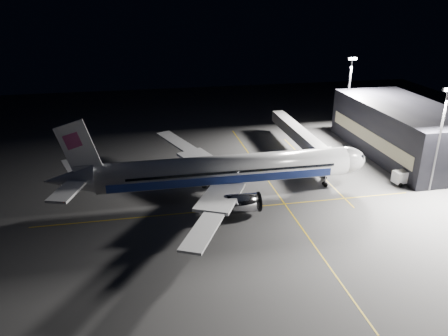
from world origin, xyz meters
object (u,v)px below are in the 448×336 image
floodlight_mast_south (441,131)px  safety_cone_c (241,167)px  safety_cone_a (210,167)px  airliner (220,171)px  service_truck (406,176)px  safety_cone_b (237,178)px  jet_bridge (302,137)px  baggage_tug (208,168)px  floodlight_mast_north (349,89)px

floodlight_mast_south → safety_cone_c: size_ratio=30.10×
safety_cone_a → airliner: bearing=-90.7°
service_truck → safety_cone_b: (-33.44, 8.65, -1.28)m
jet_bridge → baggage_tug: size_ratio=12.66×
safety_cone_a → safety_cone_b: 8.64m
floodlight_mast_north → service_truck: 35.70m
airliner → service_truck: 38.52m
floodlight_mast_north → airliner: bearing=-142.1°
baggage_tug → safety_cone_c: size_ratio=3.95×
safety_cone_b → floodlight_mast_north: bearing=34.9°
airliner → safety_cone_a: size_ratio=98.92×
jet_bridge → safety_cone_c: 17.52m
baggage_tug → floodlight_mast_north: bearing=23.5°
floodlight_mast_south → safety_cone_b: (-36.22, 12.74, -12.09)m
jet_bridge → floodlight_mast_south: floodlight_mast_south is taller
jet_bridge → safety_cone_b: (-18.22, -11.33, -4.30)m
safety_cone_c → service_truck: bearing=-24.9°
jet_bridge → safety_cone_c: jet_bridge is taller
airliner → safety_cone_b: airliner is taller
floodlight_mast_north → baggage_tug: size_ratio=7.62×
jet_bridge → safety_cone_a: 23.64m
safety_cone_a → floodlight_mast_north: bearing=23.7°
floodlight_mast_north → floodlight_mast_south: bearing=-90.0°
floodlight_mast_south → safety_cone_b: size_ratio=36.78×
floodlight_mast_south → safety_cone_c: floodlight_mast_south is taller
service_truck → floodlight_mast_south: bearing=-63.7°
floodlight_mast_north → baggage_tug: bearing=-154.5°
floodlight_mast_south → baggage_tug: bearing=156.3°
safety_cone_b → jet_bridge: bearing=31.9°
service_truck → safety_cone_b: size_ratio=10.60×
jet_bridge → safety_cone_a: bearing=-170.0°
safety_cone_b → safety_cone_c: bearing=70.1°
floodlight_mast_north → baggage_tug: floodlight_mast_north is taller
floodlight_mast_south → safety_cone_b: bearing=160.6°
jet_bridge → airliner: bearing=-142.0°
airliner → safety_cone_b: (4.85, 6.73, -4.88)m
jet_bridge → safety_cone_c: (-16.10, -5.46, -4.24)m
safety_cone_a → safety_cone_c: size_ratio=0.90×
baggage_tug → safety_cone_a: baggage_tug is taller
floodlight_mast_north → safety_cone_b: size_ratio=36.78×
floodlight_mast_north → baggage_tug: (-41.48, -19.76, -11.48)m
airliner → floodlight_mast_north: (41.08, 31.99, 7.21)m
floodlight_mast_north → safety_cone_b: (-36.22, -25.26, -12.09)m
baggage_tug → safety_cone_a: bearing=69.9°
floodlight_mast_north → floodlight_mast_south: size_ratio=1.00×
jet_bridge → baggage_tug: bearing=-166.1°
safety_cone_a → baggage_tug: bearing=-108.2°
floodlight_mast_north → jet_bridge: bearing=-142.3°
airliner → safety_cone_a: 14.82m
floodlight_mast_north → safety_cone_a: size_ratio=33.31×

